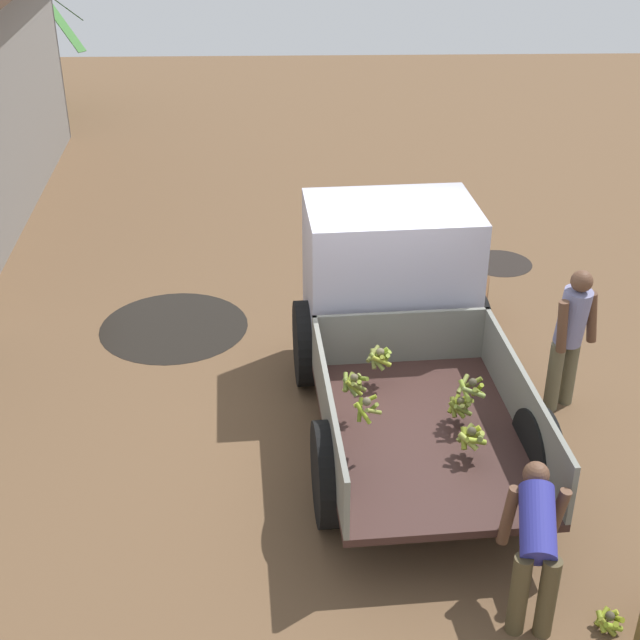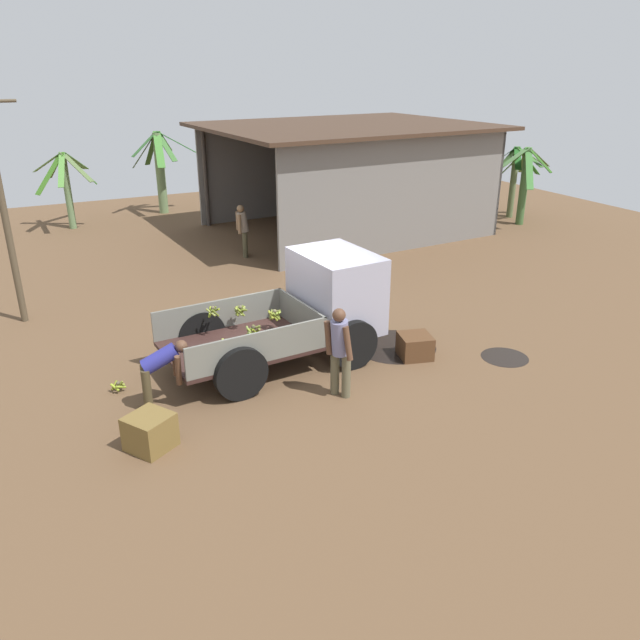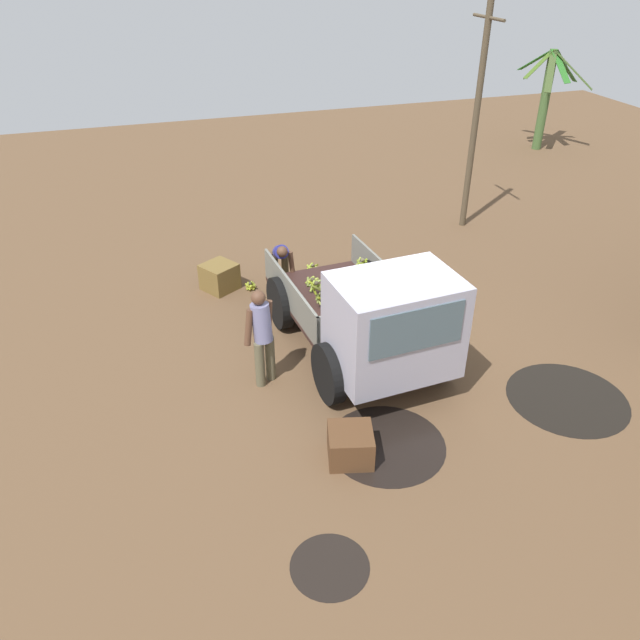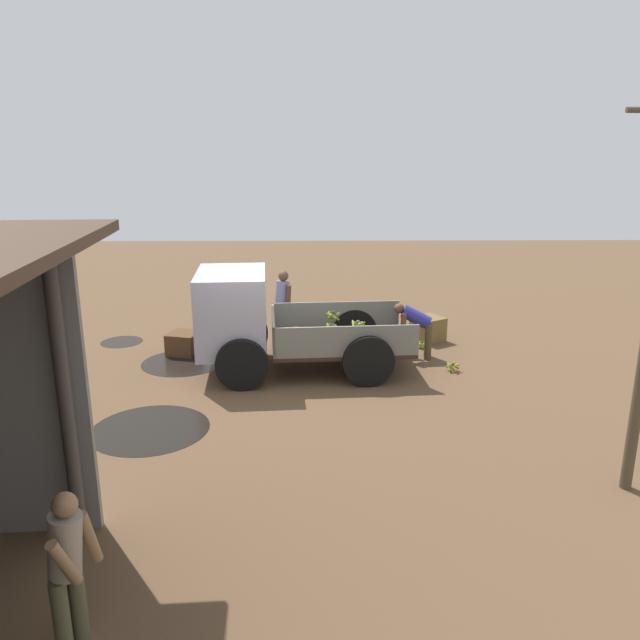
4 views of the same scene
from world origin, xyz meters
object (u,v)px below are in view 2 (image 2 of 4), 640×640
Objects in this scene: person_bystander_near_shed at (243,228)px; wooden_crate_0 at (150,432)px; person_worker_loading at (160,368)px; banana_bunch_on_ground_0 at (118,386)px; wooden_crate_1 at (415,346)px; utility_pole at (2,203)px; banana_bunch_on_ground_1 at (157,420)px; cargo_truck at (316,303)px; person_foreground_visitor at (340,348)px.

wooden_crate_0 is at bearing 80.65° from person_bystander_near_shed.
person_worker_loading is 4.19× the size of banana_bunch_on_ground_0.
wooden_crate_0 reaches higher than wooden_crate_1.
utility_pole reaches higher than wooden_crate_1.
banana_bunch_on_ground_1 is 0.67m from wooden_crate_0.
banana_bunch_on_ground_1 is (1.74, -5.99, -2.67)m from utility_pole.
person_bystander_near_shed is at bearing 22.75° from utility_pole.
cargo_truck is 6.94× the size of wooden_crate_0.
person_worker_loading is at bearing -171.16° from cargo_truck.
cargo_truck is 6.96× the size of wooden_crate_1.
cargo_truck is at bearing 27.29° from wooden_crate_0.
person_foreground_visitor is at bearing 99.26° from person_bystander_near_shed.
person_foreground_visitor is at bearing -8.10° from banana_bunch_on_ground_1.
person_foreground_visitor is 9.27m from person_bystander_near_shed.
banana_bunch_on_ground_1 is (0.37, -1.50, -0.02)m from banana_bunch_on_ground_0.
wooden_crate_0 is 5.65m from wooden_crate_1.
utility_pole is at bearing 118.99° from person_worker_loading.
wooden_crate_0 reaches higher than banana_bunch_on_ground_0.
person_bystander_near_shed is at bearing 62.06° from wooden_crate_0.
person_worker_loading is at bearing 68.70° from wooden_crate_0.
person_bystander_near_shed reaches higher than person_worker_loading.
wooden_crate_0 is (-3.42, -0.15, -0.67)m from person_foreground_visitor.
banana_bunch_on_ground_1 is at bearing -73.79° from utility_pole.
wooden_crate_0 is at bearing -156.75° from cargo_truck.
wooden_crate_1 is at bearing 9.07° from wooden_crate_0.
person_foreground_visitor is 3.34m from banana_bunch_on_ground_1.
utility_pole is 6.79m from banana_bunch_on_ground_1.
person_worker_loading is 0.92m from banana_bunch_on_ground_1.
wooden_crate_1 is (0.65, -8.40, -0.66)m from person_bystander_near_shed.
person_bystander_near_shed reaches higher than banana_bunch_on_ground_0.
banana_bunch_on_ground_0 is 5.85m from wooden_crate_1.
utility_pole reaches higher than person_worker_loading.
person_bystander_near_shed reaches higher than banana_bunch_on_ground_1.
person_bystander_near_shed is at bearing 61.62° from banana_bunch_on_ground_1.
person_worker_loading reaches higher than wooden_crate_1.
cargo_truck is at bearing 100.34° from person_bystander_near_shed.
utility_pole is 5.39m from banana_bunch_on_ground_0.
wooden_crate_0 reaches higher than banana_bunch_on_ground_1.
cargo_truck is 4.43m from wooden_crate_0.
cargo_truck is at bearing 147.12° from wooden_crate_1.
banana_bunch_on_ground_0 is (-4.01, 0.10, -0.97)m from cargo_truck.
banana_bunch_on_ground_1 is (-0.24, -0.62, -0.64)m from person_worker_loading.
cargo_truck is 4.13m from banana_bunch_on_ground_0.
person_worker_loading is (1.98, -5.37, -2.03)m from utility_pole.
person_foreground_visitor is 7.15× the size of banana_bunch_on_ground_1.
cargo_truck is 3.50m from person_worker_loading.
cargo_truck is 2.57× the size of person_foreground_visitor.
person_worker_loading is 1.24m from banana_bunch_on_ground_0.
banana_bunch_on_ground_1 is (-4.69, -8.69, -0.81)m from person_bystander_near_shed.
person_worker_loading is at bearing 79.71° from person_bystander_near_shed.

